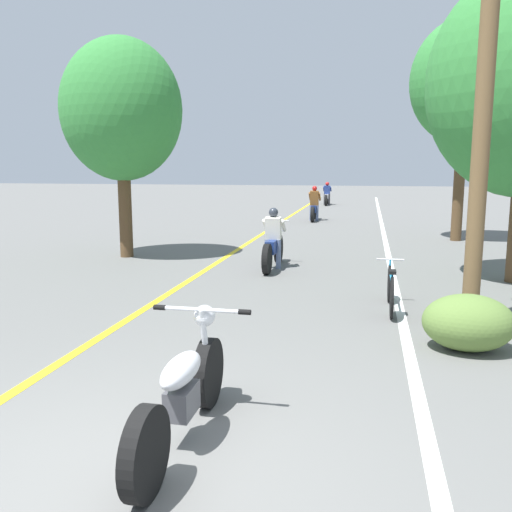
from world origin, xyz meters
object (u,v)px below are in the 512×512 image
object	(u,v)px
roadside_tree_left	(121,111)
roadside_tree_right_far	(465,82)
utility_pole	(483,115)
motorcycle_rider_far	(327,196)
motorcycle_foreground	(184,391)
motorcycle_rider_lead	(273,245)
bicycle_parked	(391,288)
motorcycle_rider_mid	(314,208)

from	to	relation	value
roadside_tree_left	roadside_tree_right_far	bearing A→B (deg)	29.35
utility_pole	motorcycle_rider_far	xyz separation A→B (m)	(-3.85, 23.71, -2.43)
motorcycle_foreground	motorcycle_rider_lead	world-z (taller)	motorcycle_rider_lead
motorcycle_foreground	bicycle_parked	bearing A→B (deg)	68.58
motorcycle_rider_mid	bicycle_parked	distance (m)	14.13
motorcycle_rider_lead	motorcycle_rider_far	world-z (taller)	motorcycle_rider_lead
motorcycle_rider_lead	motorcycle_rider_far	bearing A→B (deg)	90.93
roadside_tree_right_far	motorcycle_rider_mid	size ratio (longest dim) A/B	3.28
roadside_tree_right_far	motorcycle_rider_lead	world-z (taller)	roadside_tree_right_far
motorcycle_foreground	motorcycle_rider_mid	xyz separation A→B (m)	(-0.76, 18.51, 0.10)
roadside_tree_right_far	motorcycle_rider_lead	size ratio (longest dim) A/B	3.05
bicycle_parked	motorcycle_rider_mid	bearing A→B (deg)	100.48
motorcycle_foreground	motorcycle_rider_lead	size ratio (longest dim) A/B	1.00
motorcycle_rider_lead	motorcycle_rider_mid	distance (m)	10.78
motorcycle_rider_far	roadside_tree_right_far	bearing A→B (deg)	-70.96
utility_pole	motorcycle_foreground	bearing A→B (deg)	-125.40
motorcycle_foreground	bicycle_parked	size ratio (longest dim) A/B	1.27
utility_pole	motorcycle_rider_lead	distance (m)	5.61
roadside_tree_right_far	roadside_tree_left	size ratio (longest dim) A/B	1.23
roadside_tree_left	motorcycle_rider_far	distance (m)	19.87
roadside_tree_left	bicycle_parked	size ratio (longest dim) A/B	3.14
utility_pole	roadside_tree_left	xyz separation A→B (m)	(-7.38, 4.40, 0.63)
utility_pole	motorcycle_foreground	size ratio (longest dim) A/B	2.66
motorcycle_rider_lead	motorcycle_rider_mid	bearing A→B (deg)	90.80
motorcycle_foreground	motorcycle_rider_far	xyz separation A→B (m)	(-0.93, 27.81, 0.07)
motorcycle_foreground	motorcycle_rider_mid	distance (m)	18.53
utility_pole	motorcycle_rider_far	world-z (taller)	utility_pole
motorcycle_rider_far	motorcycle_rider_lead	bearing A→B (deg)	-89.07
bicycle_parked	motorcycle_rider_far	bearing A→B (deg)	96.75
utility_pole	bicycle_parked	size ratio (longest dim) A/B	3.39
roadside_tree_left	motorcycle_rider_mid	bearing A→B (deg)	69.70
roadside_tree_right_far	motorcycle_foreground	distance (m)	14.54
motorcycle_foreground	bicycle_parked	world-z (taller)	motorcycle_foreground
roadside_tree_right_far	motorcycle_rider_lead	xyz separation A→B (m)	(-4.68, -5.57, -4.14)
utility_pole	motorcycle_rider_mid	bearing A→B (deg)	104.31
motorcycle_foreground	roadside_tree_left	bearing A→B (deg)	117.69
roadside_tree_right_far	motorcycle_foreground	bearing A→B (deg)	-107.03
roadside_tree_left	motorcycle_rider_lead	distance (m)	4.97
motorcycle_rider_lead	motorcycle_rider_far	distance (m)	20.08
utility_pole	roadside_tree_left	size ratio (longest dim) A/B	1.08
motorcycle_rider_far	bicycle_parked	bearing A→B (deg)	-83.25
motorcycle_foreground	bicycle_parked	xyz separation A→B (m)	(1.81, 4.62, -0.09)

